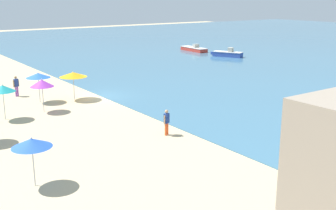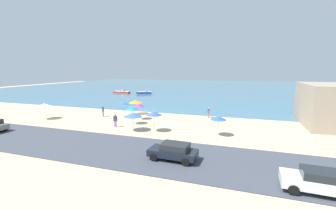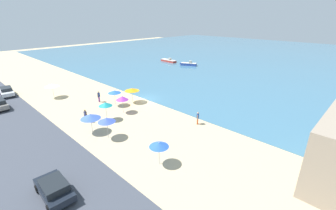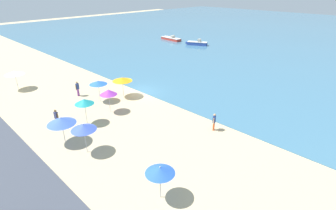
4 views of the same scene
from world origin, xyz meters
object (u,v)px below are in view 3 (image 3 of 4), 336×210
object	(u,v)px
beach_umbrella_6	(114,92)
skiff_offshore	(189,64)
beach_umbrella_4	(159,145)
parked_car_1	(54,188)
beach_umbrella_2	(132,90)
bather_0	(85,115)
beach_umbrella_0	(90,116)
skiff_nearshore	(168,61)
beach_umbrella_1	(105,104)
beach_umbrella_5	(52,85)
bather_2	(198,117)
beach_umbrella_7	(107,120)
bather_1	(99,96)
beach_umbrella_3	(122,98)
parked_car_2	(7,91)

from	to	relation	value
beach_umbrella_6	skiff_offshore	bearing A→B (deg)	108.76
beach_umbrella_4	skiff_offshore	distance (m)	44.22
beach_umbrella_4	parked_car_1	world-z (taller)	beach_umbrella_4
beach_umbrella_2	beach_umbrella_4	world-z (taller)	beach_umbrella_2
bather_0	parked_car_1	size ratio (longest dim) A/B	0.42
beach_umbrella_0	beach_umbrella_6	distance (m)	8.43
beach_umbrella_2	skiff_nearshore	bearing A→B (deg)	124.04
beach_umbrella_2	parked_car_1	distance (m)	20.23
beach_umbrella_1	beach_umbrella_5	size ratio (longest dim) A/B	1.03
beach_umbrella_1	bather_2	xyz separation A→B (m)	(9.35, 7.26, -1.32)
beach_umbrella_1	beach_umbrella_7	bearing A→B (deg)	-30.23
beach_umbrella_0	beach_umbrella_4	size ratio (longest dim) A/B	1.01
beach_umbrella_5	beach_umbrella_4	bearing A→B (deg)	-0.87
bather_1	bather_2	size ratio (longest dim) A/B	1.08
bather_0	skiff_nearshore	bearing A→B (deg)	119.01
beach_umbrella_3	parked_car_1	bearing A→B (deg)	-53.92
beach_umbrella_4	skiff_nearshore	distance (m)	49.20
beach_umbrella_1	beach_umbrella_2	bearing A→B (deg)	113.10
beach_umbrella_7	bather_2	world-z (taller)	beach_umbrella_7
beach_umbrella_5	bather_2	xyz separation A→B (m)	(23.39, 8.68, -1.23)
parked_car_2	skiff_offshore	distance (m)	41.36
beach_umbrella_5	parked_car_1	size ratio (longest dim) A/B	0.60
beach_umbrella_6	parked_car_2	distance (m)	20.10
parked_car_1	parked_car_2	distance (m)	29.96
beach_umbrella_4	beach_umbrella_3	bearing A→B (deg)	158.85
beach_umbrella_0	bather_1	bearing A→B (deg)	145.28
beach_umbrella_3	beach_umbrella_6	xyz separation A→B (m)	(-3.04, 0.75, 0.04)
beach_umbrella_1	beach_umbrella_5	xyz separation A→B (m)	(-14.04, -1.41, -0.08)
bather_0	parked_car_2	world-z (taller)	bather_0
beach_umbrella_4	beach_umbrella_7	xyz separation A→B (m)	(-7.57, -0.65, 0.17)
beach_umbrella_5	parked_car_2	world-z (taller)	beach_umbrella_5
beach_umbrella_2	beach_umbrella_7	bearing A→B (deg)	-51.82
bather_2	bather_1	bearing A→B (deg)	-164.26
beach_umbrella_1	bather_2	size ratio (longest dim) A/B	1.55
parked_car_2	skiff_offshore	world-z (taller)	parked_car_2
bather_1	parked_car_2	xyz separation A→B (m)	(-14.06, -9.34, -0.19)
beach_umbrella_2	bather_0	bearing A→B (deg)	-80.98
bather_0	skiff_offshore	distance (m)	38.52
skiff_nearshore	beach_umbrella_2	bearing A→B (deg)	-55.96
bather_2	parked_car_1	bearing A→B (deg)	-91.04
bather_0	skiff_nearshore	size ratio (longest dim) A/B	0.30
bather_2	parked_car_2	xyz separation A→B (m)	(-30.06, -13.85, -0.11)
beach_umbrella_7	bather_0	xyz separation A→B (m)	(-5.55, 0.23, -1.26)
skiff_offshore	bather_0	bearing A→B (deg)	-71.04
beach_umbrella_3	beach_umbrella_7	bearing A→B (deg)	-49.11
beach_umbrella_3	beach_umbrella_4	size ratio (longest dim) A/B	1.07
beach_umbrella_4	beach_umbrella_6	xyz separation A→B (m)	(-15.26, 5.48, 0.15)
beach_umbrella_0	beach_umbrella_1	distance (m)	3.43
beach_umbrella_0	parked_car_1	world-z (taller)	beach_umbrella_0
beach_umbrella_4	parked_car_2	bearing A→B (deg)	-171.62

